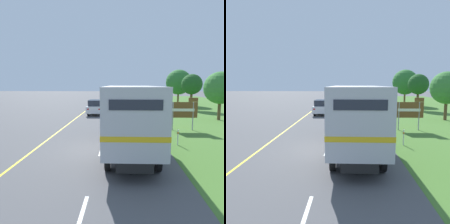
% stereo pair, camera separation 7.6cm
% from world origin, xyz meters
% --- Properties ---
extents(ground_plane, '(200.00, 200.00, 0.00)m').
position_xyz_m(ground_plane, '(0.00, 0.00, 0.00)').
color(ground_plane, '#515154').
extents(grass_shoulder, '(20.00, 71.75, 0.01)m').
position_xyz_m(grass_shoulder, '(13.70, 19.17, 0.00)').
color(grass_shoulder, '#47752D').
rests_on(grass_shoulder, ground).
extents(edge_line_yellow, '(0.12, 71.75, 0.01)m').
position_xyz_m(edge_line_yellow, '(-3.70, 19.17, 0.00)').
color(edge_line_yellow, yellow).
rests_on(edge_line_yellow, ground).
extents(centre_dash_nearest, '(0.12, 2.60, 0.01)m').
position_xyz_m(centre_dash_nearest, '(0.00, -6.41, 0.00)').
color(centre_dash_nearest, white).
rests_on(centre_dash_nearest, ground).
extents(centre_dash_near, '(0.12, 2.60, 0.01)m').
position_xyz_m(centre_dash_near, '(0.00, 0.19, 0.00)').
color(centre_dash_near, white).
rests_on(centre_dash_near, ground).
extents(centre_dash_mid_a, '(0.12, 2.60, 0.01)m').
position_xyz_m(centre_dash_mid_a, '(0.00, 6.79, 0.00)').
color(centre_dash_mid_a, white).
rests_on(centre_dash_mid_a, ground).
extents(centre_dash_mid_b, '(0.12, 2.60, 0.01)m').
position_xyz_m(centre_dash_mid_b, '(0.00, 13.39, 0.00)').
color(centre_dash_mid_b, white).
rests_on(centre_dash_mid_b, ground).
extents(centre_dash_far, '(0.12, 2.60, 0.01)m').
position_xyz_m(centre_dash_far, '(0.00, 19.99, 0.00)').
color(centre_dash_far, white).
rests_on(centre_dash_far, ground).
extents(centre_dash_farthest, '(0.12, 2.60, 0.01)m').
position_xyz_m(centre_dash_farthest, '(0.00, 26.59, 0.00)').
color(centre_dash_farthest, white).
rests_on(centre_dash_farthest, ground).
extents(horse_trailer_truck, '(2.45, 8.86, 3.51)m').
position_xyz_m(horse_trailer_truck, '(1.58, -0.28, 1.97)').
color(horse_trailer_truck, black).
rests_on(horse_trailer_truck, ground).
extents(lead_car_white, '(1.80, 4.10, 1.76)m').
position_xyz_m(lead_car_white, '(-1.94, 14.13, 0.90)').
color(lead_car_white, black).
rests_on(lead_car_white, ground).
extents(lead_car_black_ahead, '(1.80, 4.43, 1.90)m').
position_xyz_m(lead_car_black_ahead, '(1.68, 31.35, 0.96)').
color(lead_car_black_ahead, black).
rests_on(lead_car_black_ahead, ground).
extents(lead_car_silver_ahead, '(1.80, 4.59, 2.07)m').
position_xyz_m(lead_car_silver_ahead, '(-1.78, 44.99, 1.03)').
color(lead_car_silver_ahead, black).
rests_on(lead_car_silver_ahead, ground).
extents(highway_sign, '(2.24, 0.09, 2.56)m').
position_xyz_m(highway_sign, '(5.99, 5.49, 1.57)').
color(highway_sign, '#9E9EA3').
rests_on(highway_sign, ground).
extents(roadside_tree_near, '(3.23, 3.23, 4.86)m').
position_xyz_m(roadside_tree_near, '(10.97, 10.54, 3.24)').
color(roadside_tree_near, brown).
rests_on(roadside_tree_near, ground).
extents(roadside_tree_mid, '(2.89, 2.89, 5.04)m').
position_xyz_m(roadside_tree_mid, '(11.09, 19.83, 3.57)').
color(roadside_tree_mid, brown).
rests_on(roadside_tree_mid, ground).
extents(roadside_tree_far, '(4.34, 4.34, 6.12)m').
position_xyz_m(roadside_tree_far, '(11.07, 27.00, 3.94)').
color(roadside_tree_far, brown).
rests_on(roadside_tree_far, ground).
extents(delineator_post, '(0.08, 0.08, 0.95)m').
position_xyz_m(delineator_post, '(4.47, 1.09, 0.51)').
color(delineator_post, white).
rests_on(delineator_post, ground).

